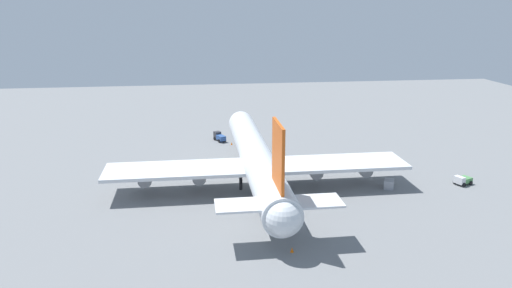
# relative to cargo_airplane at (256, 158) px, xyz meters

# --- Properties ---
(ground_plane) EXTENTS (280.91, 280.91, 0.00)m
(ground_plane) POSITION_rel_cargo_airplane_xyz_m (0.28, 0.00, -5.95)
(ground_plane) COLOR slate
(cargo_airplane) EXTENTS (70.23, 63.72, 20.15)m
(cargo_airplane) POSITION_rel_cargo_airplane_xyz_m (0.00, 0.00, 0.00)
(cargo_airplane) COLOR silver
(cargo_airplane) RESTS_ON ground_plane
(pushback_tractor) EXTENTS (3.74, 4.30, 2.00)m
(pushback_tractor) POSITION_rel_cargo_airplane_xyz_m (-6.25, -44.77, -4.91)
(pushback_tractor) COLOR silver
(pushback_tractor) RESTS_ON ground_plane
(cargo_loader) EXTENTS (5.16, 3.56, 2.47)m
(cargo_loader) POSITION_rel_cargo_airplane_xyz_m (36.49, 5.87, -4.71)
(cargo_loader) COLOR #333338
(cargo_loader) RESTS_ON ground_plane
(cargo_container_fore) EXTENTS (3.37, 3.01, 1.89)m
(cargo_container_fore) POSITION_rel_cargo_airplane_xyz_m (-6.29, -27.93, -5.01)
(cargo_container_fore) COLOR #999EA8
(cargo_container_fore) RESTS_ON ground_plane
(safety_cone_nose) EXTENTS (0.54, 0.54, 0.76)m
(safety_cone_nose) POSITION_rel_cargo_airplane_xyz_m (31.88, 2.70, -5.57)
(safety_cone_nose) COLOR orange
(safety_cone_nose) RESTS_ON ground_plane
(safety_cone_tail) EXTENTS (0.58, 0.58, 0.83)m
(safety_cone_tail) POSITION_rel_cargo_airplane_xyz_m (-31.32, -1.59, -5.53)
(safety_cone_tail) COLOR orange
(safety_cone_tail) RESTS_ON ground_plane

